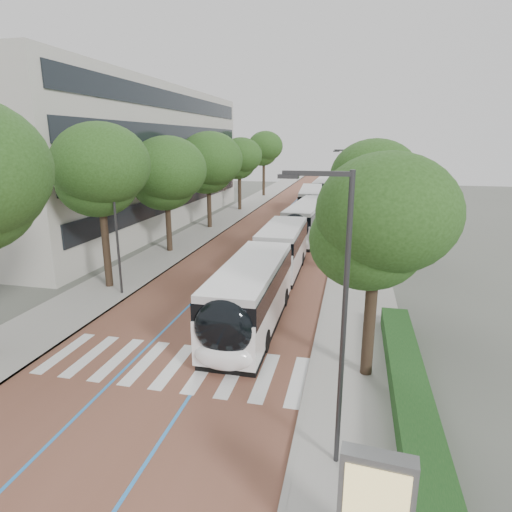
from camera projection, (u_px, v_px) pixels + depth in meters
The scene contains 20 objects.
ground at pixel (159, 379), 16.28m from camera, with size 160.00×160.00×0.00m, color #51544C.
road at pixel (297, 212), 53.91m from camera, with size 11.00×140.00×0.02m, color brown.
sidewalk_left at pixel (240, 210), 55.51m from camera, with size 4.00×140.00×0.12m, color #9B9892.
sidewalk_right at pixel (358, 214), 52.28m from camera, with size 4.00×140.00×0.12m, color #9B9892.
kerb_left at pixel (254, 210), 55.10m from camera, with size 0.20×140.00×0.14m, color gray.
kerb_right at pixel (342, 213), 52.69m from camera, with size 0.20×140.00×0.14m, color gray.
zebra_crossing at pixel (174, 366), 17.17m from camera, with size 10.55×3.60×0.01m.
lane_line_left at pixel (285, 212), 54.25m from camera, with size 0.12×126.00×0.01m, color blue.
lane_line_right at pixel (310, 213), 53.56m from camera, with size 0.12×126.00×0.01m, color blue.
office_building at pixel (100, 158), 44.98m from camera, with size 18.11×40.00×14.00m.
hedge at pixel (411, 398), 14.19m from camera, with size 1.20×14.00×0.80m, color #153E17.
streetlight_near at pixel (338, 303), 10.77m from camera, with size 1.82×0.20×8.00m.
streetlight_far at pixel (351, 191), 34.29m from camera, with size 1.82×0.20×8.00m.
lamp_post_left at pixel (116, 226), 24.04m from camera, with size 0.14×0.14×8.00m, color #323235.
trees_left at pixel (189, 165), 37.81m from camera, with size 6.42×60.90×9.84m.
trees_right at pixel (366, 179), 34.44m from camera, with size 5.34×47.10×8.31m.
lead_bus at pixel (267, 272), 23.95m from camera, with size 2.67×18.42×3.20m.
bus_queued_0 at pixel (307, 221), 39.30m from camera, with size 3.27×12.53×3.20m.
bus_queued_1 at pixel (311, 202), 51.35m from camera, with size 3.34×12.54×3.20m.
bus_queued_2 at pixel (324, 190), 63.33m from camera, with size 2.70×12.43×3.20m.
Camera 1 is at (6.86, -13.29, 8.78)m, focal length 30.00 mm.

